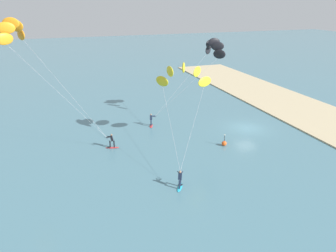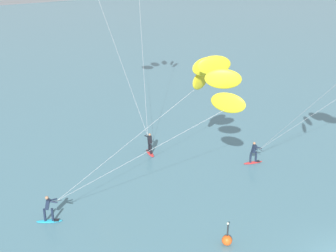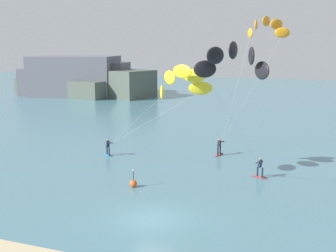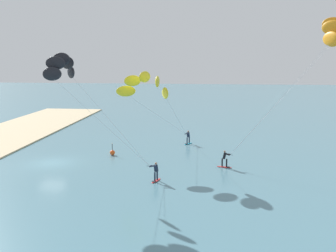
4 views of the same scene
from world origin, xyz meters
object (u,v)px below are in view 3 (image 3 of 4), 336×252
Objects in this scene: marker_buoy at (133,183)px; kitesurfer_far_out at (179,84)px; kitesurfer_mid_water at (264,32)px; kitesurfer_nearshore at (234,67)px.

kitesurfer_far_out is at bearing 63.06° from marker_buoy.
kitesurfer_mid_water is 16.96m from kitesurfer_far_out.
marker_buoy is at bearing -107.27° from kitesurfer_mid_water.
kitesurfer_mid_water is 24.08m from marker_buoy.
kitesurfer_mid_water reaches higher than marker_buoy.
kitesurfer_mid_water is at bearing 72.73° from marker_buoy.
kitesurfer_nearshore is 0.79× the size of kitesurfer_mid_water.
kitesurfer_far_out is 8.42× the size of marker_buoy.
kitesurfer_far_out reaches higher than marker_buoy.
marker_buoy is at bearing -116.94° from kitesurfer_far_out.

